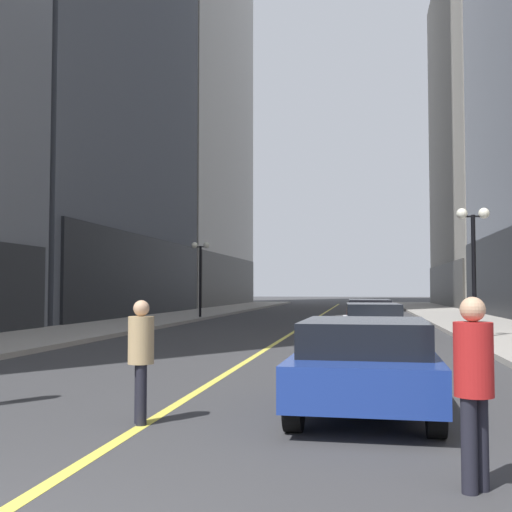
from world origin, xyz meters
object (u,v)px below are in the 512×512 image
car_white (373,323)px  street_lamp_right_mid (473,243)px  car_maroon (369,314)px  pedestrian_in_tan_trench (141,352)px  street_lamp_left_far (200,262)px  pedestrian_in_red_jacket (474,378)px  car_blue (366,362)px

car_white → street_lamp_right_mid: 4.85m
car_maroon → pedestrian_in_tan_trench: bearing=-99.6°
car_white → street_lamp_left_far: bearing=120.8°
pedestrian_in_tan_trench → car_maroon: bearing=80.4°
pedestrian_in_red_jacket → car_blue: bearing=105.1°
pedestrian_in_tan_trench → street_lamp_left_far: street_lamp_left_far is taller
car_white → street_lamp_right_mid: (3.33, 2.45, 2.54)m
car_blue → street_lamp_right_mid: (3.57, 12.56, 2.54)m
street_lamp_left_far → pedestrian_in_red_jacket: bearing=-70.9°
car_white → car_maroon: size_ratio=1.04×
car_blue → car_white: (0.24, 10.11, -0.00)m
car_blue → street_lamp_left_far: bearing=109.6°
car_blue → street_lamp_left_far: size_ratio=0.96×
car_white → street_lamp_right_mid: size_ratio=1.04×
car_blue → car_white: 10.12m
street_lamp_right_mid → car_maroon: bearing=127.5°
car_white → pedestrian_in_tan_trench: 11.83m
pedestrian_in_tan_trench → car_blue: bearing=24.0°
car_white → street_lamp_right_mid: bearing=36.3°
pedestrian_in_tan_trench → car_white: bearing=74.6°
car_white → pedestrian_in_red_jacket: 13.56m
car_blue → pedestrian_in_tan_trench: (-2.89, -1.29, 0.21)m
car_blue → car_maroon: bearing=89.3°
car_white → pedestrian_in_red_jacket: pedestrian_in_red_jacket is taller
car_blue → car_white: bearing=88.6°
car_maroon → pedestrian_in_tan_trench: (-3.09, -18.24, 0.21)m
car_maroon → pedestrian_in_tan_trench: 18.50m
car_white → pedestrian_in_tan_trench: pedestrian_in_tan_trench is taller
pedestrian_in_red_jacket → street_lamp_right_mid: size_ratio=0.38×
pedestrian_in_tan_trench → street_lamp_right_mid: 15.46m
car_blue → car_maroon: (0.19, 16.95, -0.00)m
pedestrian_in_tan_trench → street_lamp_left_far: (-6.34, 27.26, 2.32)m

